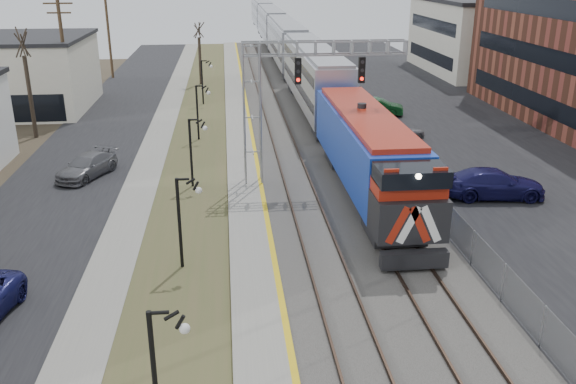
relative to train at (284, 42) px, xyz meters
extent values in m
cube|color=black|center=(-17.00, -37.31, -2.92)|extent=(7.00, 120.00, 0.04)
cube|color=gray|center=(-12.50, -37.31, -2.90)|extent=(2.00, 120.00, 0.08)
cube|color=#454C28|center=(-9.50, -37.31, -2.91)|extent=(4.00, 120.00, 0.06)
cube|color=gray|center=(-6.50, -37.31, -2.82)|extent=(2.00, 120.00, 0.24)
cube|color=#595651|center=(-1.50, -37.31, -2.84)|extent=(8.00, 120.00, 0.20)
cube|color=black|center=(10.50, -37.31, -2.92)|extent=(16.00, 120.00, 0.04)
cube|color=gold|center=(-5.62, -37.31, -2.69)|extent=(0.24, 120.00, 0.01)
cube|color=#2D2119|center=(-4.25, -37.31, -2.66)|extent=(0.08, 120.00, 0.15)
cube|color=#2D2119|center=(-2.75, -37.31, -2.66)|extent=(0.08, 120.00, 0.15)
cube|color=#2D2119|center=(-0.75, -37.31, -2.66)|extent=(0.08, 120.00, 0.15)
cube|color=#2D2119|center=(0.75, -37.31, -2.66)|extent=(0.08, 120.00, 0.15)
cube|color=#1436A6|center=(0.00, -47.19, -0.46)|extent=(3.00, 17.00, 4.25)
cube|color=black|center=(0.00, -55.89, -2.24)|extent=(2.80, 0.50, 0.70)
cube|color=#94969E|center=(0.00, -26.89, 0.07)|extent=(3.00, 22.00, 5.33)
cube|color=#94969E|center=(0.00, -4.09, 0.07)|extent=(3.00, 22.00, 5.33)
cube|color=#94969E|center=(0.00, 18.71, 0.07)|extent=(3.00, 22.00, 5.33)
cube|color=#94969E|center=(0.00, 41.51, 0.07)|extent=(3.00, 22.00, 5.33)
cube|color=gray|center=(-6.00, -44.31, 1.06)|extent=(1.00, 1.00, 8.00)
cube|color=gray|center=(-2.00, -44.31, 4.81)|extent=(9.00, 0.80, 0.80)
cube|color=black|center=(-3.50, -44.76, 3.66)|extent=(0.35, 0.25, 1.40)
cube|color=black|center=(0.00, -44.76, 3.66)|extent=(0.35, 0.25, 1.40)
cylinder|color=black|center=(-9.50, -64.31, -0.94)|extent=(0.14, 0.14, 4.00)
cylinder|color=black|center=(-9.50, -54.31, -0.94)|extent=(0.14, 0.14, 4.00)
cylinder|color=black|center=(-9.50, -44.31, -0.94)|extent=(0.14, 0.14, 4.00)
cylinder|color=black|center=(-9.50, -34.31, -0.94)|extent=(0.14, 0.14, 4.00)
cylinder|color=black|center=(-9.50, -22.31, -0.94)|extent=(0.14, 0.14, 4.00)
cylinder|color=#4C3823|center=(-20.00, -27.31, 2.06)|extent=(0.28, 0.28, 10.00)
cylinder|color=#4C3823|center=(-20.00, -7.31, 2.06)|extent=(0.28, 0.28, 10.00)
cube|color=gray|center=(2.70, -37.31, -2.14)|extent=(0.04, 120.00, 1.60)
cube|color=beige|center=(-26.50, -22.31, 0.06)|extent=(14.00, 12.00, 6.00)
cube|color=beige|center=(24.50, -7.31, 1.06)|extent=(16.00, 18.00, 8.00)
cylinder|color=#382D23|center=(-21.50, -32.31, 0.04)|extent=(0.30, 0.30, 5.95)
cylinder|color=#382D23|center=(-10.00, -12.31, -0.49)|extent=(0.30, 0.30, 4.90)
imported|color=#18164F|center=(6.93, -47.72, -2.15)|extent=(5.63, 2.78, 1.57)
imported|color=slate|center=(4.93, -35.84, -2.30)|extent=(3.99, 2.19, 1.29)
imported|color=#0C3F18|center=(5.32, -28.00, -2.24)|extent=(4.47, 2.59, 1.39)
imported|color=slate|center=(-15.85, -41.91, -2.28)|extent=(3.58, 4.92, 1.32)
camera|label=1|loc=(-7.41, -77.58, 9.07)|focal=38.00mm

